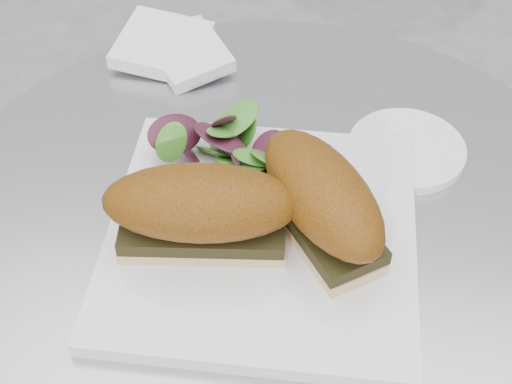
{
  "coord_description": "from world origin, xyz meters",
  "views": [
    {
      "loc": [
        0.05,
        -0.44,
        1.25
      ],
      "look_at": [
        -0.02,
        0.01,
        0.77
      ],
      "focal_mm": 50.0,
      "sensor_mm": 36.0,
      "label": 1
    }
  ],
  "objects_px": {
    "plate": "(262,235)",
    "sandwich_right": "(322,199)",
    "sandwich_left": "(201,209)",
    "saucer": "(407,149)"
  },
  "relations": [
    {
      "from": "plate",
      "to": "sandwich_right",
      "type": "relative_size",
      "value": 1.59
    },
    {
      "from": "plate",
      "to": "sandwich_left",
      "type": "distance_m",
      "value": 0.07
    },
    {
      "from": "saucer",
      "to": "sandwich_left",
      "type": "bearing_deg",
      "value": -138.74
    },
    {
      "from": "plate",
      "to": "sandwich_right",
      "type": "xyz_separation_m",
      "value": [
        0.05,
        0.01,
        0.05
      ]
    },
    {
      "from": "plate",
      "to": "sandwich_right",
      "type": "height_order",
      "value": "sandwich_right"
    },
    {
      "from": "plate",
      "to": "sandwich_left",
      "type": "relative_size",
      "value": 1.57
    },
    {
      "from": "plate",
      "to": "sandwich_left",
      "type": "bearing_deg",
      "value": -157.81
    },
    {
      "from": "sandwich_right",
      "to": "saucer",
      "type": "distance_m",
      "value": 0.17
    },
    {
      "from": "plate",
      "to": "sandwich_left",
      "type": "xyz_separation_m",
      "value": [
        -0.05,
        -0.02,
        0.05
      ]
    },
    {
      "from": "sandwich_left",
      "to": "sandwich_right",
      "type": "distance_m",
      "value": 0.11
    }
  ]
}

